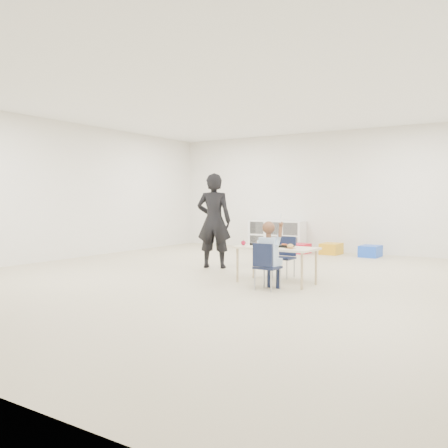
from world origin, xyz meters
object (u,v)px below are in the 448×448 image
Objects in this scene: table at (276,265)px; adult at (214,221)px; child at (268,253)px; chair_near at (268,266)px; cubby_shelf at (277,235)px.

table is 0.71× the size of adult.
child is (0.13, -0.52, 0.23)m from table.
chair_near is at bearing 0.00° from child.
chair_near is at bearing 121.97° from adult.
child reaches higher than table.
child is (0.00, 0.00, 0.18)m from chair_near.
table is at bearing 106.37° from chair_near.
chair_near is 0.18m from child.
chair_near is at bearing -65.17° from cubby_shelf.
chair_near is 5.28m from cubby_shelf.
table is at bearing 106.37° from child.
table is 1.86× the size of chair_near.
adult reaches higher than chair_near.
table is at bearing -63.96° from cubby_shelf.
child is 2.24m from adult.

